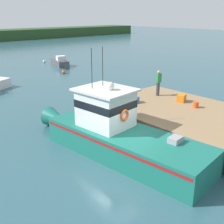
# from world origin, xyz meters

# --- Properties ---
(ground_plane) EXTENTS (200.00, 200.00, 0.00)m
(ground_plane) POSITION_xyz_m (0.00, 0.00, 0.00)
(ground_plane) COLOR #2D5660
(dock) EXTENTS (6.00, 9.00, 1.20)m
(dock) POSITION_xyz_m (4.80, 0.00, 1.07)
(dock) COLOR #4C3D2D
(dock) RESTS_ON ground
(main_fishing_boat) EXTENTS (3.36, 9.94, 4.80)m
(main_fishing_boat) POSITION_xyz_m (0.14, 0.43, 1.01)
(main_fishing_boat) COLOR #196B5B
(main_fishing_boat) RESTS_ON ground
(crate_stack_mid_dock) EXTENTS (0.71, 0.61, 0.43)m
(crate_stack_mid_dock) POSITION_xyz_m (5.94, 0.90, 1.41)
(crate_stack_mid_dock) COLOR orange
(crate_stack_mid_dock) RESTS_ON dock
(crate_stack_near_edge) EXTENTS (0.72, 0.62, 0.38)m
(crate_stack_near_edge) POSITION_xyz_m (3.62, 2.67, 1.39)
(crate_stack_near_edge) COLOR #3370B2
(crate_stack_near_edge) RESTS_ON dock
(bait_bucket) EXTENTS (0.32, 0.32, 0.34)m
(bait_bucket) POSITION_xyz_m (5.58, -0.31, 1.37)
(bait_bucket) COLOR #E04C19
(bait_bucket) RESTS_ON dock
(deckhand_by_the_boat) EXTENTS (0.36, 0.22, 1.63)m
(deckhand_by_the_boat) POSITION_xyz_m (5.93, 2.71, 2.06)
(deckhand_by_the_boat) COLOR #383842
(deckhand_by_the_boat) RESTS_ON dock
(moored_boat_near_channel) EXTENTS (2.31, 5.07, 1.27)m
(moored_boat_near_channel) POSITION_xyz_m (10.68, 22.03, 0.44)
(moored_boat_near_channel) COLOR #4C4C51
(moored_boat_near_channel) RESTS_ON ground
(mooring_buoy_spare_mooring) EXTENTS (0.36, 0.36, 0.36)m
(mooring_buoy_spare_mooring) POSITION_xyz_m (8.31, 17.64, 0.18)
(mooring_buoy_spare_mooring) COLOR #EA5B19
(mooring_buoy_spare_mooring) RESTS_ON ground
(mooring_buoy_inshore) EXTENTS (0.36, 0.36, 0.36)m
(mooring_buoy_inshore) POSITION_xyz_m (10.26, 25.37, 0.18)
(mooring_buoy_inshore) COLOR silver
(mooring_buoy_inshore) RESTS_ON ground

